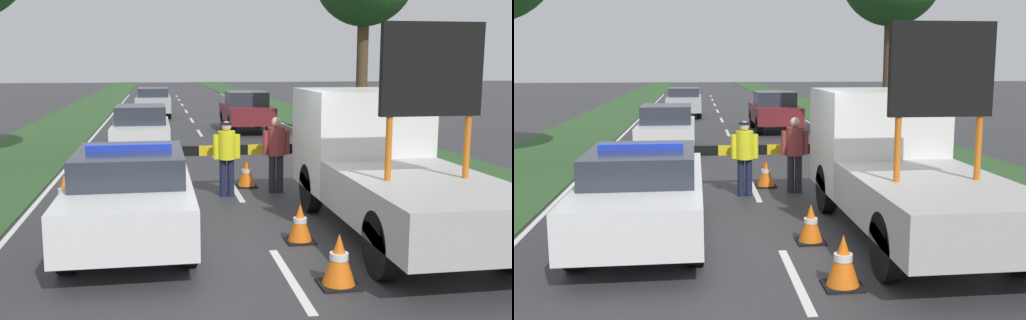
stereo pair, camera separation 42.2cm
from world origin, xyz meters
TOP-DOWN VIEW (x-y plane):
  - ground_plane at (0.00, 0.00)m, footprint 160.00×160.00m
  - lane_markings at (0.00, 15.50)m, footprint 8.30×60.21m
  - grass_verge_left at (-5.81, 20.00)m, footprint 3.23×120.00m
  - grass_verge_right at (5.81, 20.00)m, footprint 3.23×120.00m
  - police_car at (-2.10, 0.12)m, footprint 1.86×4.85m
  - work_truck at (2.10, 0.20)m, footprint 2.10×5.81m
  - road_barrier at (-0.23, 3.69)m, footprint 3.26×0.08m
  - police_officer at (-0.25, 2.95)m, footprint 0.57×0.36m
  - pedestrian_civilian at (0.85, 3.14)m, footprint 0.59×0.37m
  - traffic_cone_near_police at (0.30, 3.84)m, footprint 0.46×0.46m
  - traffic_cone_centre_front at (-3.43, 2.16)m, footprint 0.50×0.50m
  - traffic_cone_near_truck at (0.54, -2.41)m, footprint 0.49×0.49m
  - traffic_cone_behind_barrier at (0.50, -0.50)m, footprint 0.44×0.44m
  - traffic_cone_lane_edge at (-2.55, 3.14)m, footprint 0.41×0.41m
  - queued_car_van_white at (-2.17, 9.71)m, footprint 1.72×4.26m
  - queued_car_wagon_maroon at (1.97, 15.18)m, footprint 1.78×4.41m
  - queued_car_sedan_silver at (-1.86, 22.47)m, footprint 1.75×4.53m

SIDE VIEW (x-z plane):
  - ground_plane at x=0.00m, z-range 0.00..0.00m
  - lane_markings at x=0.00m, z-range 0.00..0.01m
  - grass_verge_left at x=-5.81m, z-range 0.00..0.03m
  - grass_verge_right at x=5.81m, z-range 0.00..0.03m
  - traffic_cone_lane_edge at x=-2.55m, z-range 0.00..0.57m
  - traffic_cone_behind_barrier at x=0.50m, z-range 0.00..0.61m
  - traffic_cone_near_police at x=0.30m, z-range 0.00..0.64m
  - traffic_cone_near_truck at x=0.54m, z-range 0.00..0.68m
  - traffic_cone_centre_front at x=-3.43m, z-range 0.00..0.69m
  - queued_car_van_white at x=-2.17m, z-range 0.02..1.49m
  - police_car at x=-2.10m, z-range -0.01..1.53m
  - queued_car_sedan_silver at x=-1.86m, z-range 0.03..1.54m
  - road_barrier at x=-0.23m, z-range 0.32..1.30m
  - queued_car_wagon_maroon at x=1.97m, z-range 0.03..1.66m
  - police_officer at x=-0.25m, z-range 0.15..1.74m
  - pedestrian_civilian at x=0.85m, z-range 0.14..1.78m
  - work_truck at x=2.10m, z-range -0.53..2.80m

